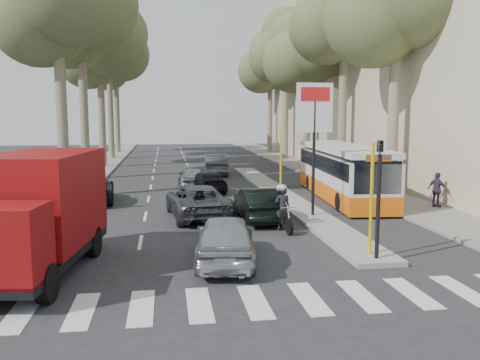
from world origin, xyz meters
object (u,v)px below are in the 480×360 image
object	(u,v)px
motorcycle	(281,209)
dark_hatchback	(258,204)
silver_hatchback	(226,238)
city_bus	(342,171)
red_truck	(37,211)

from	to	relation	value
motorcycle	dark_hatchback	bearing A→B (deg)	102.12
silver_hatchback	motorcycle	xyz separation A→B (m)	(2.58, 4.00, 0.07)
dark_hatchback	city_bus	xyz separation A→B (m)	(5.28, 4.69, 0.79)
silver_hatchback	red_truck	world-z (taller)	red_truck
red_truck	motorcycle	distance (m)	8.87
red_truck	city_bus	bearing A→B (deg)	48.49
red_truck	city_bus	size ratio (longest dim) A/B	0.60
city_bus	motorcycle	xyz separation A→B (m)	(-4.72, -6.47, -0.66)
dark_hatchback	red_truck	size ratio (longest dim) A/B	0.64
silver_hatchback	red_truck	bearing A→B (deg)	9.90
dark_hatchback	city_bus	bearing A→B (deg)	-139.27
city_bus	motorcycle	bearing A→B (deg)	-122.09
silver_hatchback	city_bus	world-z (taller)	city_bus
silver_hatchback	dark_hatchback	size ratio (longest dim) A/B	1.04
silver_hatchback	city_bus	size ratio (longest dim) A/B	0.40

